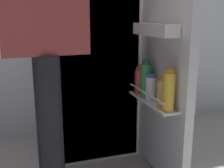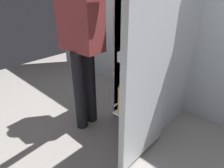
{
  "view_description": "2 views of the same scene",
  "coord_description": "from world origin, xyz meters",
  "views": [
    {
      "loc": [
        -0.5,
        -1.53,
        1.04
      ],
      "look_at": [
        -0.01,
        -0.05,
        0.66
      ],
      "focal_mm": 44.11,
      "sensor_mm": 36.0,
      "label": 1
    },
    {
      "loc": [
        1.03,
        -1.2,
        1.4
      ],
      "look_at": [
        -0.08,
        -0.01,
        0.57
      ],
      "focal_mm": 30.88,
      "sensor_mm": 36.0,
      "label": 2
    }
  ],
  "objects": [
    {
      "name": "refrigerator",
      "position": [
        0.03,
        0.52,
        0.82
      ],
      "size": [
        0.66,
        1.24,
        1.65
      ],
      "color": "silver",
      "rests_on": "ground_plane"
    },
    {
      "name": "person",
      "position": [
        -0.38,
        -0.09,
        1.04
      ],
      "size": [
        0.58,
        0.73,
        1.72
      ],
      "color": "black",
      "rests_on": "ground_plane"
    }
  ]
}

